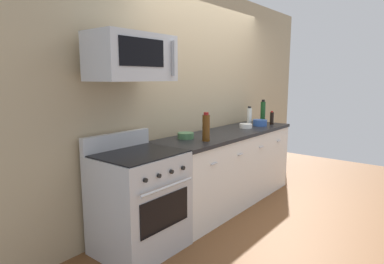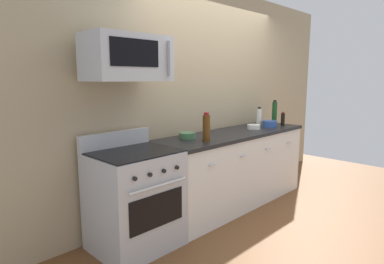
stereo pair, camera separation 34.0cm
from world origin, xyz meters
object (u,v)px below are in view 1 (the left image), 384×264
bowl_green_glaze (186,135)px  bowl_white_ceramic (246,126)px  microwave (132,58)px  range_oven (139,201)px  bottle_vinegar_white (249,116)px  bottle_wine_amber (206,128)px  bowl_blue_mixing (260,123)px  bottle_soy_sauce_dark (272,118)px  bottle_wine_green (263,112)px

bowl_green_glaze → bowl_white_ceramic: (1.08, -0.14, -0.00)m
microwave → bowl_white_ceramic: size_ratio=4.43×
range_oven → bottle_vinegar_white: 2.25m
range_oven → bowl_white_ceramic: 1.95m
bottle_wine_amber → bowl_white_ceramic: 1.08m
microwave → bowl_white_ceramic: bearing=-2.1°
bottle_wine_amber → bowl_blue_mixing: bearing=3.1°
bottle_wine_amber → bottle_soy_sauce_dark: bottle_wine_amber is taller
range_oven → bowl_green_glaze: bearing=8.0°
bottle_vinegar_white → bottle_soy_sauce_dark: bottle_vinegar_white is taller
range_oven → bottle_wine_green: bottle_wine_green is taller
microwave → bottle_soy_sauce_dark: 2.54m
microwave → bowl_blue_mixing: bearing=-3.1°
bowl_green_glaze → bowl_white_ceramic: bowl_green_glaze is taller
bottle_soy_sauce_dark → bottle_wine_green: size_ratio=0.56×
bottle_vinegar_white → bottle_wine_green: bottle_wine_green is taller
range_oven → bowl_white_ceramic: (1.89, -0.03, 0.48)m
range_oven → bottle_wine_amber: bottle_wine_amber is taller
bottle_vinegar_white → bowl_blue_mixing: bearing=-82.8°
bowl_white_ceramic → bottle_soy_sauce_dark: bearing=-12.1°
bottle_soy_sauce_dark → range_oven: bearing=176.7°
bottle_soy_sauce_dark → bowl_green_glaze: 1.65m
bottle_wine_amber → bottle_vinegar_white: 1.37m
bottle_wine_amber → bottle_wine_green: (1.69, 0.19, 0.02)m
bottle_vinegar_white → bottle_soy_sauce_dark: (0.25, -0.22, -0.03)m
range_oven → bottle_vinegar_white: bearing=2.2°
microwave → bottle_soy_sauce_dark: bearing=-4.4°
bottle_vinegar_white → bowl_blue_mixing: bottle_vinegar_white is taller
bottle_wine_green → bowl_blue_mixing: bearing=-159.5°
range_oven → microwave: (0.00, 0.04, 1.28)m
bottle_wine_amber → bottle_soy_sauce_dark: (1.60, 0.01, -0.05)m
bottle_vinegar_white → bottle_wine_green: size_ratio=0.77×
range_oven → bottle_soy_sauce_dark: 2.49m
bowl_blue_mixing → bowl_green_glaze: 1.40m
range_oven → bottle_wine_green: bearing=1.0°
range_oven → bowl_white_ceramic: size_ratio=6.36×
range_oven → bottle_vinegar_white: (2.17, 0.08, 0.58)m
bottle_soy_sauce_dark → bottle_wine_green: (0.08, 0.18, 0.07)m
range_oven → microwave: 1.28m
microwave → bottle_wine_green: (2.51, -0.00, -0.67)m
bottle_soy_sauce_dark → bowl_white_ceramic: 0.56m
bottle_soy_sauce_dark → bowl_white_ceramic: bottle_soy_sauce_dark is taller
microwave → bowl_white_ceramic: (1.88, -0.07, -0.80)m
bottle_wine_amber → bowl_blue_mixing: size_ratio=1.57×
bowl_blue_mixing → bowl_white_ceramic: 0.31m
bowl_blue_mixing → bowl_green_glaze: (-1.39, 0.19, -0.01)m
bottle_vinegar_white → range_oven: bearing=-177.8°
microwave → bottle_wine_amber: 1.09m
bottle_soy_sauce_dark → bottle_wine_green: bearing=65.8°
microwave → bowl_blue_mixing: 2.33m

